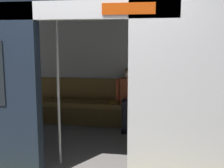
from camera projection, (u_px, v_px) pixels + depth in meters
The scene contains 6 objects.
train_car at pixel (100, 53), 4.48m from camera, with size 6.40×2.91×2.26m.
bench_seat at pixel (115, 108), 5.72m from camera, with size 3.29×0.44×0.46m.
person_seated at pixel (130, 93), 5.57m from camera, with size 0.55×0.70×1.19m.
handbag at pixel (154, 100), 5.60m from camera, with size 0.26×0.15×0.17m.
book at pixel (114, 102), 5.73m from camera, with size 0.15×0.22×0.03m, color gold.
grab_pole_door at pixel (58, 89), 3.83m from camera, with size 0.04×0.04×2.12m, color silver.
Camera 1 is at (-0.88, 3.11, 1.71)m, focal length 45.76 mm.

